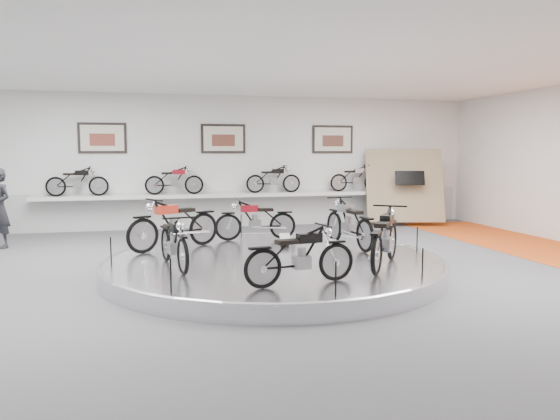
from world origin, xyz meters
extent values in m
plane|color=#525255|center=(0.00, 0.00, 0.00)|extent=(16.00, 16.00, 0.00)
plane|color=white|center=(0.00, 0.00, 4.00)|extent=(16.00, 16.00, 0.00)
plane|color=silver|center=(0.00, 7.00, 2.00)|extent=(16.00, 0.00, 16.00)
cube|color=#BCBCBA|center=(0.00, 6.98, 0.55)|extent=(15.68, 0.04, 1.10)
cylinder|color=silver|center=(0.00, 0.30, 0.15)|extent=(6.40, 6.40, 0.30)
torus|color=#B2B2BA|center=(0.00, 0.30, 0.27)|extent=(6.40, 6.40, 0.10)
cube|color=silver|center=(0.00, 6.70, 1.00)|extent=(11.00, 0.55, 0.10)
cube|color=beige|center=(-3.50, 6.96, 2.70)|extent=(1.35, 0.06, 0.88)
cube|color=beige|center=(0.00, 6.96, 2.70)|extent=(1.35, 0.06, 0.88)
cube|color=beige|center=(3.50, 6.96, 2.70)|extent=(1.35, 0.06, 0.88)
cube|color=#907A59|center=(5.60, 6.10, 1.25)|extent=(2.56, 1.52, 2.30)
camera|label=1|loc=(-2.32, -9.62, 2.30)|focal=35.00mm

